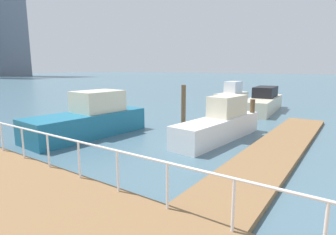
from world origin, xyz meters
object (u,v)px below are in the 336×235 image
(moored_boat_2, at_px, (232,94))
(moored_boat_4, at_px, (220,124))
(moored_boat_0, at_px, (90,119))
(moored_boat_3, at_px, (263,102))

(moored_boat_2, relative_size, moored_boat_4, 0.84)
(moored_boat_0, xyz_separation_m, moored_boat_2, (18.60, -0.23, -0.14))
(moored_boat_0, relative_size, moored_boat_3, 0.85)
(moored_boat_3, distance_m, moored_boat_4, 10.00)
(moored_boat_0, height_order, moored_boat_2, moored_boat_0)
(moored_boat_3, xyz_separation_m, moored_boat_4, (-9.97, -0.77, 0.01))
(moored_boat_3, bearing_deg, moored_boat_2, 41.35)
(moored_boat_0, distance_m, moored_boat_4, 6.62)
(moored_boat_0, height_order, moored_boat_3, moored_boat_0)
(moored_boat_2, height_order, moored_boat_4, moored_boat_4)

